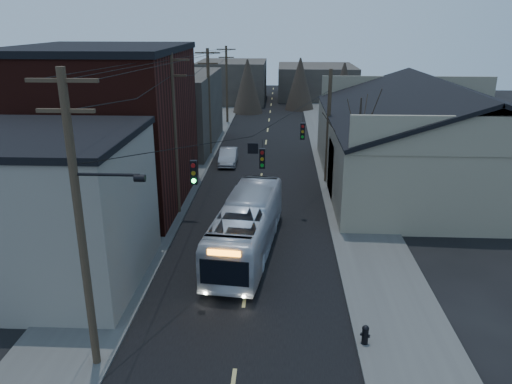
{
  "coord_description": "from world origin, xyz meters",
  "views": [
    {
      "loc": [
        1.49,
        -11.69,
        11.78
      ],
      "look_at": [
        0.21,
        13.73,
        3.0
      ],
      "focal_mm": 35.0,
      "sensor_mm": 36.0,
      "label": 1
    }
  ],
  "objects": [
    {
      "name": "building_brick",
      "position": [
        -10.0,
        20.0,
        5.0
      ],
      "size": [
        10.0,
        12.0,
        10.0
      ],
      "primitive_type": "cube",
      "color": "black",
      "rests_on": "ground"
    },
    {
      "name": "warehouse",
      "position": [
        13.0,
        25.0,
        2.7
      ],
      "size": [
        16.16,
        20.6,
        7.73
      ],
      "color": "gray",
      "rests_on": "ground"
    },
    {
      "name": "bus",
      "position": [
        -0.23,
        12.5,
        1.48
      ],
      "size": [
        3.7,
        10.88,
        2.97
      ],
      "primitive_type": "imported",
      "rotation": [
        0.0,
        0.0,
        3.03
      ],
      "color": "silver",
      "rests_on": "ground"
    },
    {
      "name": "building_far_right",
      "position": [
        7.0,
        70.0,
        2.5
      ],
      "size": [
        12.0,
        14.0,
        5.0
      ],
      "primitive_type": "cube",
      "color": "#36302B",
      "rests_on": "ground"
    },
    {
      "name": "building_far_left",
      "position": [
        -6.0,
        65.0,
        3.0
      ],
      "size": [
        10.0,
        12.0,
        6.0
      ],
      "primitive_type": "cube",
      "color": "#36302B",
      "rests_on": "ground"
    },
    {
      "name": "road_surface",
      "position": [
        0.0,
        30.0,
        0.01
      ],
      "size": [
        9.0,
        110.0,
        0.02
      ],
      "primitive_type": "cube",
      "color": "black",
      "rests_on": "ground"
    },
    {
      "name": "bare_tree",
      "position": [
        6.5,
        20.0,
        3.6
      ],
      "size": [
        0.4,
        0.4,
        7.2
      ],
      "primitive_type": "cone",
      "color": "black",
      "rests_on": "ground"
    },
    {
      "name": "building_left_far",
      "position": [
        -9.5,
        36.0,
        3.5
      ],
      "size": [
        9.0,
        14.0,
        7.0
      ],
      "primitive_type": "cube",
      "color": "#36302B",
      "rests_on": "ground"
    },
    {
      "name": "parked_car",
      "position": [
        -3.0,
        29.69,
        0.68
      ],
      "size": [
        1.55,
        4.16,
        1.36
      ],
      "primitive_type": "imported",
      "rotation": [
        0.0,
        0.0,
        0.03
      ],
      "color": "#93949A",
      "rests_on": "ground"
    },
    {
      "name": "sidewalk_right",
      "position": [
        6.5,
        30.0,
        0.06
      ],
      "size": [
        4.0,
        110.0,
        0.12
      ],
      "primitive_type": "cube",
      "color": "#474744",
      "rests_on": "ground"
    },
    {
      "name": "fire_hydrant",
      "position": [
        4.81,
        4.59,
        0.54
      ],
      "size": [
        0.38,
        0.27,
        0.79
      ],
      "rotation": [
        0.0,
        0.0,
        -0.42
      ],
      "color": "black",
      "rests_on": "sidewalk_right"
    },
    {
      "name": "building_clapboard",
      "position": [
        -9.0,
        9.0,
        3.5
      ],
      "size": [
        8.0,
        8.0,
        7.0
      ],
      "primitive_type": "cube",
      "color": "gray",
      "rests_on": "ground"
    },
    {
      "name": "utility_lines",
      "position": [
        -3.11,
        24.14,
        4.95
      ],
      "size": [
        11.24,
        45.28,
        10.5
      ],
      "color": "#382B1E",
      "rests_on": "ground"
    },
    {
      "name": "sidewalk_left",
      "position": [
        -6.5,
        30.0,
        0.06
      ],
      "size": [
        4.0,
        110.0,
        0.12
      ],
      "primitive_type": "cube",
      "color": "#474744",
      "rests_on": "ground"
    }
  ]
}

